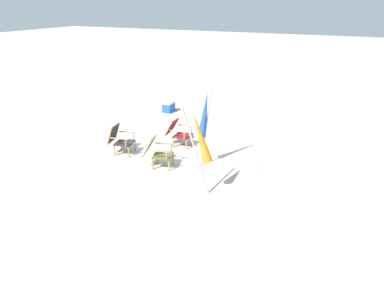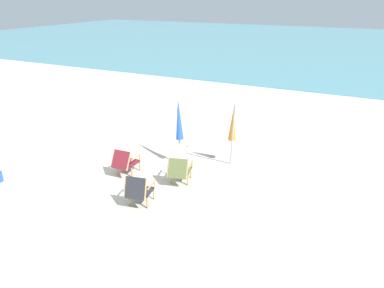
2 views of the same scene
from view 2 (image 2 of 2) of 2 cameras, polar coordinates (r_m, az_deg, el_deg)
name	(u,v)px [view 2 (image 2 of 2)]	position (r m, az deg, el deg)	size (l,w,h in m)	color
ground_plane	(120,177)	(10.69, -10.86, -4.90)	(80.00, 80.00, 0.00)	#B7AF9E
sea	(315,44)	(40.08, 18.28, 14.26)	(80.00, 40.00, 0.10)	teal
surf_band	(251,88)	(20.52, 8.92, 8.44)	(80.00, 1.10, 0.06)	white
beach_chair_back_left	(179,169)	(9.95, -1.94, -3.90)	(0.75, 0.88, 0.78)	#515B33
beach_chair_front_left	(139,190)	(9.04, -8.15, -6.92)	(0.69, 0.77, 0.82)	#28282D
beach_chair_front_right	(125,161)	(10.58, -10.17, -2.60)	(0.62, 0.79, 0.78)	maroon
umbrella_furled_blue	(179,120)	(10.75, -2.01, 3.64)	(0.41, 0.42, 2.11)	#B7B2A8
umbrella_furled_orange	(233,124)	(10.66, 6.26, 3.12)	(0.43, 0.67, 2.05)	#B7B2A8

